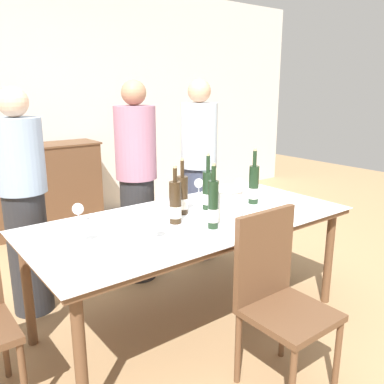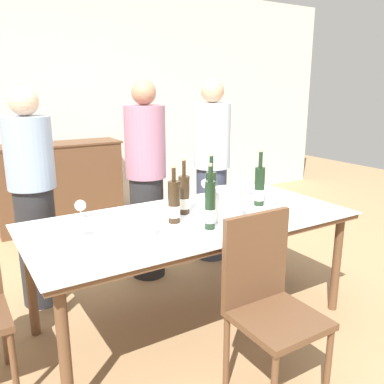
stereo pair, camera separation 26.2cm
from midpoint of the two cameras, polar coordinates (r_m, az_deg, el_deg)
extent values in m
plane|color=#A37F56|center=(2.99, 2.63, -17.60)|extent=(12.00, 12.00, 0.00)
cube|color=silver|center=(5.11, -15.59, 11.94)|extent=(8.00, 0.10, 2.80)
cube|color=brown|center=(4.89, -16.67, 0.79)|extent=(1.38, 0.44, 0.95)
cube|color=brown|center=(4.80, -17.10, 6.43)|extent=(1.43, 0.46, 0.02)
cylinder|color=brown|center=(2.13, -13.90, -21.36)|extent=(0.06, 0.06, 0.71)
cylinder|color=brown|center=(3.18, 21.90, -9.43)|extent=(0.06, 0.06, 0.71)
cylinder|color=brown|center=(2.83, -19.20, -12.26)|extent=(0.06, 0.06, 0.71)
cylinder|color=brown|center=(3.68, 11.64, -5.36)|extent=(0.06, 0.06, 0.71)
cube|color=brown|center=(2.67, 2.81, -4.27)|extent=(2.09, 0.98, 0.04)
cube|color=white|center=(2.67, 2.81, -3.84)|extent=(2.12, 1.01, 0.01)
cylinder|color=white|center=(2.63, 7.86, -1.80)|extent=(0.19, 0.19, 0.21)
cylinder|color=white|center=(2.60, 7.94, 0.29)|extent=(0.20, 0.20, 0.01)
cylinder|color=#332314|center=(2.73, 1.61, -0.46)|extent=(0.08, 0.08, 0.26)
cylinder|color=silver|center=(2.75, 1.61, -1.61)|extent=(0.08, 0.08, 0.07)
cylinder|color=#332314|center=(2.69, 1.64, 3.31)|extent=(0.02, 0.02, 0.11)
cylinder|color=tan|center=(2.68, 1.65, 4.59)|extent=(0.02, 0.02, 0.02)
cylinder|color=black|center=(2.99, 11.94, 0.74)|extent=(0.07, 0.07, 0.28)
cylinder|color=white|center=(3.00, 11.88, -0.41)|extent=(0.07, 0.07, 0.08)
cylinder|color=black|center=(2.95, 12.15, 4.44)|extent=(0.03, 0.03, 0.11)
cylinder|color=tan|center=(2.94, 12.21, 5.67)|extent=(0.02, 0.02, 0.02)
cylinder|color=#332314|center=(2.55, 0.38, -1.47)|extent=(0.08, 0.08, 0.27)
cylinder|color=silver|center=(2.57, 0.38, -2.74)|extent=(0.08, 0.08, 0.08)
cylinder|color=#332314|center=(2.51, 0.39, 2.43)|extent=(0.03, 0.03, 0.09)
cylinder|color=tan|center=(2.50, 0.39, 3.58)|extent=(0.02, 0.02, 0.02)
cylinder|color=black|center=(2.44, 5.63, -1.92)|extent=(0.06, 0.06, 0.30)
cylinder|color=white|center=(2.46, 5.59, -3.38)|extent=(0.06, 0.06, 0.08)
cylinder|color=black|center=(2.40, 5.74, 2.53)|extent=(0.03, 0.03, 0.09)
cylinder|color=tan|center=(2.39, 5.77, 3.78)|extent=(0.02, 0.02, 0.02)
cylinder|color=black|center=(2.83, 5.34, 0.12)|extent=(0.08, 0.08, 0.27)
cylinder|color=white|center=(2.85, 5.31, -1.03)|extent=(0.08, 0.08, 0.08)
cylinder|color=black|center=(2.79, 5.43, 3.91)|extent=(0.03, 0.03, 0.11)
cylinder|color=tan|center=(2.78, 5.46, 5.20)|extent=(0.02, 0.02, 0.02)
cylinder|color=white|center=(2.72, -12.66, -3.70)|extent=(0.06, 0.06, 0.00)
cylinder|color=white|center=(2.71, -12.70, -3.04)|extent=(0.01, 0.01, 0.06)
sphere|color=white|center=(2.69, -12.77, -1.89)|extent=(0.07, 0.07, 0.07)
cylinder|color=white|center=(3.16, 4.29, -0.81)|extent=(0.06, 0.06, 0.00)
cylinder|color=white|center=(3.15, 4.31, -0.03)|extent=(0.01, 0.01, 0.08)
sphere|color=white|center=(3.13, 4.33, 1.17)|extent=(0.07, 0.07, 0.07)
cylinder|color=white|center=(2.34, -2.74, -6.36)|extent=(0.07, 0.07, 0.00)
cylinder|color=white|center=(2.33, -2.75, -5.55)|extent=(0.01, 0.01, 0.07)
sphere|color=white|center=(2.31, -2.77, -4.16)|extent=(0.08, 0.08, 0.08)
cylinder|color=white|center=(3.25, 10.12, -0.55)|extent=(0.06, 0.06, 0.00)
cylinder|color=white|center=(3.24, 10.14, 0.06)|extent=(0.01, 0.01, 0.07)
sphere|color=white|center=(3.23, 10.19, 1.09)|extent=(0.08, 0.08, 0.08)
cylinder|color=white|center=(2.38, -12.35, -6.41)|extent=(0.07, 0.07, 0.00)
cylinder|color=white|center=(2.36, -12.40, -5.52)|extent=(0.01, 0.01, 0.07)
sphere|color=white|center=(2.34, -12.48, -4.08)|extent=(0.07, 0.07, 0.07)
cylinder|color=brown|center=(2.40, 21.79, -21.82)|extent=(0.03, 0.03, 0.42)
cylinder|color=brown|center=(2.37, 8.26, -21.30)|extent=(0.03, 0.03, 0.42)
cylinder|color=brown|center=(2.58, 14.93, -18.29)|extent=(0.03, 0.03, 0.42)
cube|color=brown|center=(2.24, 15.45, -16.95)|extent=(0.42, 0.42, 0.04)
cube|color=brown|center=(2.24, 12.31, -9.07)|extent=(0.42, 0.04, 0.50)
cylinder|color=brown|center=(2.37, -20.61, -22.25)|extent=(0.03, 0.03, 0.42)
cylinder|color=brown|center=(2.67, -22.28, -17.78)|extent=(0.03, 0.03, 0.42)
cylinder|color=#262628|center=(3.19, -18.58, -7.29)|extent=(0.28, 0.28, 0.89)
cylinder|color=#8C9EB2|center=(3.01, -19.66, 5.17)|extent=(0.33, 0.33, 0.50)
sphere|color=#DBAD89|center=(2.97, -20.25, 11.85)|extent=(0.20, 0.20, 0.20)
cylinder|color=#262628|center=(3.46, -4.10, -4.96)|extent=(0.28, 0.28, 0.87)
cylinder|color=#9E667A|center=(3.29, -4.33, 7.00)|extent=(0.33, 0.33, 0.58)
sphere|color=#A37556|center=(3.26, -4.46, 13.74)|extent=(0.20, 0.20, 0.20)
cylinder|color=#383F56|center=(3.84, 4.65, -2.96)|extent=(0.28, 0.28, 0.88)
cylinder|color=silver|center=(3.68, 4.88, 7.86)|extent=(0.33, 0.33, 0.58)
sphere|color=tan|center=(3.66, 5.02, 13.94)|extent=(0.21, 0.21, 0.21)
camera|label=1|loc=(0.13, -87.14, 0.75)|focal=38.00mm
camera|label=2|loc=(0.13, 92.86, -0.75)|focal=38.00mm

